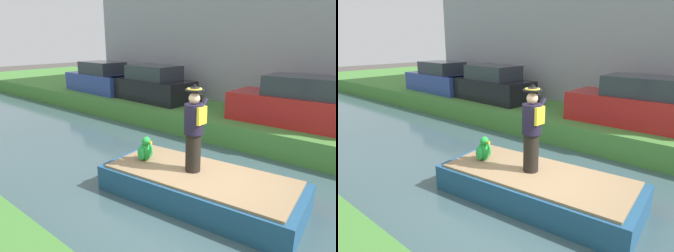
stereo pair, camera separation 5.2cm
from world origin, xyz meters
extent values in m
plane|color=#4C4742|center=(0.00, 0.00, 0.00)|extent=(80.00, 80.00, 0.00)
cube|color=#3D565B|center=(0.00, 0.00, 0.05)|extent=(6.33, 48.00, 0.10)
cube|color=#478438|center=(7.85, 0.00, 0.42)|extent=(9.37, 48.00, 0.85)
cube|color=#23517A|center=(0.00, 0.12, 0.38)|extent=(2.20, 4.36, 0.56)
cube|color=#997A56|center=(0.00, 0.12, 0.69)|extent=(2.03, 4.01, 0.05)
cylinder|color=black|center=(0.00, 0.30, 1.12)|extent=(0.32, 0.32, 0.82)
cylinder|color=black|center=(0.00, 0.30, 1.84)|extent=(0.40, 0.40, 0.62)
cube|color=gold|center=(0.00, 0.11, 1.94)|extent=(0.28, 0.06, 0.36)
sphere|color=#DBA884|center=(0.00, 0.30, 2.27)|extent=(0.23, 0.23, 0.23)
cylinder|color=black|center=(0.00, 0.30, 2.43)|extent=(0.38, 0.38, 0.03)
cone|color=black|center=(0.00, 0.30, 2.50)|extent=(0.26, 0.26, 0.12)
cylinder|color=gold|center=(0.00, 0.30, 2.46)|extent=(0.29, 0.29, 0.02)
cylinder|color=black|center=(0.22, 0.26, 2.02)|extent=(0.38, 0.09, 0.43)
cube|color=black|center=(0.13, 0.24, 2.26)|extent=(0.03, 0.08, 0.15)
ellipsoid|color=green|center=(-0.22, 1.48, 0.91)|extent=(0.26, 0.32, 0.40)
sphere|color=green|center=(-0.22, 1.44, 1.18)|extent=(0.20, 0.20, 0.20)
cone|color=yellow|center=(-0.22, 1.34, 1.17)|extent=(0.09, 0.09, 0.09)
ellipsoid|color=green|center=(-0.36, 1.48, 0.91)|extent=(0.08, 0.20, 0.32)
ellipsoid|color=green|center=(-0.08, 1.48, 0.91)|extent=(0.08, 0.20, 0.32)
cube|color=red|center=(4.74, -0.22, 1.30)|extent=(1.76, 4.03, 0.90)
cube|color=#2D333D|center=(4.74, -0.42, 2.05)|extent=(1.48, 2.22, 0.60)
cube|color=black|center=(4.74, 5.97, 1.30)|extent=(1.94, 4.10, 0.90)
cube|color=#2D333D|center=(4.74, 5.77, 2.05)|extent=(1.58, 2.28, 0.60)
cube|color=#2D4293|center=(4.74, 9.49, 1.30)|extent=(1.93, 4.09, 0.90)
cube|color=#2D333D|center=(4.74, 9.29, 2.05)|extent=(1.57, 2.28, 0.60)
cube|color=#93939E|center=(9.03, 1.97, 4.64)|extent=(5.37, 17.96, 7.58)
camera|label=1|loc=(-4.83, -3.08, 3.37)|focal=32.13mm
camera|label=2|loc=(-4.80, -3.12, 3.37)|focal=32.13mm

